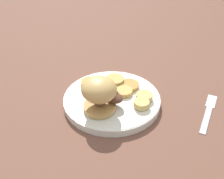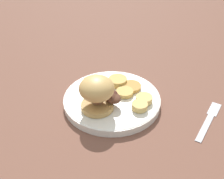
{
  "view_description": "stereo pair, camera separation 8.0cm",
  "coord_description": "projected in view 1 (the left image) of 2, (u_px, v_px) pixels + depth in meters",
  "views": [
    {
      "loc": [
        0.64,
        -0.05,
        0.52
      ],
      "look_at": [
        0.0,
        0.0,
        0.05
      ],
      "focal_mm": 50.0,
      "sensor_mm": 36.0,
      "label": 1
    },
    {
      "loc": [
        0.64,
        0.03,
        0.52
      ],
      "look_at": [
        0.0,
        0.0,
        0.05
      ],
      "focal_mm": 50.0,
      "sensor_mm": 36.0,
      "label": 2
    }
  ],
  "objects": [
    {
      "name": "dinner_plate",
      "position": [
        112.0,
        100.0,
        0.82
      ],
      "size": [
        0.25,
        0.25,
        0.02
      ],
      "color": "white",
      "rests_on": "ground_plane"
    },
    {
      "name": "potato_round_2",
      "position": [
        124.0,
        91.0,
        0.82
      ],
      "size": [
        0.05,
        0.05,
        0.01
      ],
      "primitive_type": "cylinder",
      "color": "tan",
      "rests_on": "dinner_plate"
    },
    {
      "name": "sandwich",
      "position": [
        101.0,
        93.0,
        0.75
      ],
      "size": [
        0.09,
        0.11,
        0.09
      ],
      "color": "tan",
      "rests_on": "dinner_plate"
    },
    {
      "name": "potato_round_4",
      "position": [
        142.0,
        104.0,
        0.78
      ],
      "size": [
        0.04,
        0.04,
        0.02
      ],
      "primitive_type": "cylinder",
      "color": "#DBB766",
      "rests_on": "dinner_plate"
    },
    {
      "name": "potato_round_0",
      "position": [
        129.0,
        85.0,
        0.85
      ],
      "size": [
        0.05,
        0.05,
        0.01
      ],
      "primitive_type": "cylinder",
      "color": "#BC8942",
      "rests_on": "dinner_plate"
    },
    {
      "name": "fork",
      "position": [
        208.0,
        112.0,
        0.79
      ],
      "size": [
        0.15,
        0.09,
        0.0
      ],
      "color": "silver",
      "rests_on": "ground_plane"
    },
    {
      "name": "ground_plane",
      "position": [
        112.0,
        103.0,
        0.82
      ],
      "size": [
        4.0,
        4.0,
        0.0
      ],
      "primitive_type": "plane",
      "color": "brown"
    },
    {
      "name": "potato_round_5",
      "position": [
        90.0,
        84.0,
        0.85
      ],
      "size": [
        0.05,
        0.05,
        0.01
      ],
      "primitive_type": "cylinder",
      "color": "tan",
      "rests_on": "dinner_plate"
    },
    {
      "name": "potato_round_1",
      "position": [
        144.0,
        97.0,
        0.8
      ],
      "size": [
        0.04,
        0.04,
        0.02
      ],
      "primitive_type": "cylinder",
      "color": "#DBB766",
      "rests_on": "dinner_plate"
    },
    {
      "name": "potato_round_3",
      "position": [
        115.0,
        81.0,
        0.86
      ],
      "size": [
        0.05,
        0.05,
        0.02
      ],
      "primitive_type": "cylinder",
      "color": "tan",
      "rests_on": "dinner_plate"
    }
  ]
}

